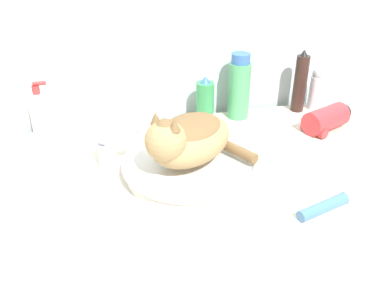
% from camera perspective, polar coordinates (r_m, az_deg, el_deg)
% --- Properties ---
extents(wall_back, '(8.00, 0.05, 2.40)m').
position_cam_1_polar(wall_back, '(1.33, -4.03, 19.46)').
color(wall_back, silver).
rests_on(wall_back, ground_plane).
extents(vanity_counter, '(1.14, 0.63, 0.82)m').
position_cam_1_polar(vanity_counter, '(1.38, 0.06, -17.62)').
color(vanity_counter, beige).
rests_on(vanity_counter, ground_plane).
extents(sink_basin, '(0.36, 0.36, 0.05)m').
position_cam_1_polar(sink_basin, '(1.07, -0.18, -3.02)').
color(sink_basin, silver).
rests_on(sink_basin, vanity_counter).
extents(cat, '(0.31, 0.29, 0.16)m').
position_cam_1_polar(cat, '(1.02, -0.62, 0.91)').
color(cat, tan).
rests_on(cat, sink_basin).
extents(faucet, '(0.12, 0.07, 0.14)m').
position_cam_1_polar(faucet, '(1.09, -11.62, -0.12)').
color(faucet, silver).
rests_on(faucet, vanity_counter).
extents(hairspray_can_black, '(0.04, 0.04, 0.22)m').
position_cam_1_polar(hairspray_can_black, '(1.46, 14.95, 8.30)').
color(hairspray_can_black, '#331E19').
rests_on(hairspray_can_black, vanity_counter).
extents(mouthwash_bottle, '(0.07, 0.07, 0.22)m').
position_cam_1_polar(mouthwash_bottle, '(1.37, 6.63, 7.90)').
color(mouthwash_bottle, '#4CA366').
rests_on(mouthwash_bottle, vanity_counter).
extents(soap_pump_bottle, '(0.06, 0.06, 0.18)m').
position_cam_1_polar(soap_pump_bottle, '(1.31, -20.43, 3.79)').
color(soap_pump_bottle, silver).
rests_on(soap_pump_bottle, vanity_counter).
extents(spray_bottle_trigger, '(0.06, 0.06, 0.15)m').
position_cam_1_polar(spray_bottle_trigger, '(1.35, 1.84, 6.10)').
color(spray_bottle_trigger, '#338C4C').
rests_on(spray_bottle_trigger, vanity_counter).
extents(deodorant_stick, '(0.05, 0.05, 0.15)m').
position_cam_1_polar(deodorant_stick, '(1.50, 17.13, 7.48)').
color(deodorant_stick, silver).
rests_on(deodorant_stick, vanity_counter).
extents(cream_tube, '(0.16, 0.07, 0.03)m').
position_cam_1_polar(cream_tube, '(1.00, 18.36, -8.21)').
color(cream_tube, '#4C7FB2').
rests_on(cream_tube, vanity_counter).
extents(hair_dryer, '(0.18, 0.13, 0.08)m').
position_cam_1_polar(hair_dryer, '(1.36, 18.25, 3.29)').
color(hair_dryer, '#C63338').
rests_on(hair_dryer, vanity_counter).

